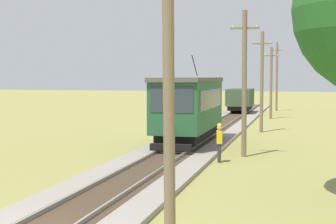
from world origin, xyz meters
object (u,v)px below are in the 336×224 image
Objects in this scene: track_worker at (219,141)px; utility_pole_distant at (277,76)px; freight_car at (240,99)px; utility_pole_mid at (262,81)px; utility_pole_far at (271,82)px; red_tram at (189,107)px; utility_pole_foreground at (169,90)px; utility_pole_near_tram at (244,82)px.

utility_pole_distant is at bearing -103.14° from track_worker.
freight_car is 0.74× the size of utility_pole_mid.
utility_pole_far reaches higher than track_worker.
track_worker is (-0.90, -25.67, -2.39)m from utility_pole_far.
red_tram is 1.22× the size of utility_pole_mid.
red_tram is 4.79× the size of track_worker.
freight_car is 0.79× the size of utility_pole_far.
freight_car is 44.14m from utility_pole_foreground.
utility_pole_near_tram reaches higher than track_worker.
utility_pole_far is (0.00, 38.79, -0.22)m from utility_pole_foreground.
utility_pole_distant reaches higher than utility_pole_far.
utility_pole_near_tram reaches higher than utility_pole_foreground.
utility_pole_distant is at bearing 90.00° from utility_pole_foreground.
utility_pole_distant is (3.36, 6.67, 2.40)m from freight_car.
utility_pole_far is 11.86m from utility_pole_distant.
track_worker is at bearing -85.44° from freight_car.
utility_pole_foreground reaches higher than utility_pole_mid.
red_tram is 1.22× the size of utility_pole_foreground.
utility_pole_near_tram is 3.93× the size of track_worker.
freight_car is 2.91× the size of track_worker.
freight_car is at bearing -116.73° from utility_pole_distant.
utility_pole_mid is (3.36, 8.70, 1.40)m from red_tram.
track_worker is (-0.90, 13.13, -2.61)m from utility_pole_foreground.
red_tram reaches higher than track_worker.
utility_pole_far is at bearing -103.78° from track_worker.
utility_pole_mid reaches higher than freight_car.
utility_pole_distant reaches higher than red_tram.
track_worker is at bearing -92.02° from utility_pole_far.
utility_pole_foreground is at bearing -79.51° from red_tram.
red_tram is 1.64× the size of freight_car.
utility_pole_foreground is 1.00× the size of utility_pole_mid.
utility_pole_near_tram is at bearing -42.89° from red_tram.
utility_pole_near_tram reaches higher than utility_pole_far.
freight_car is at bearing 94.37° from utility_pole_foreground.
freight_car is at bearing 101.10° from utility_pole_mid.
utility_pole_foreground is 1.07× the size of utility_pole_far.
utility_pole_foreground is 26.84m from utility_pole_mid.
utility_pole_near_tram is 11.82m from utility_pole_mid.
utility_pole_foreground is (3.36, -18.14, 1.40)m from red_tram.
utility_pole_foreground is at bearing -90.00° from utility_pole_distant.
utility_pole_mid is at bearing -78.90° from freight_car.
red_tram is 1.22× the size of utility_pole_near_tram.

